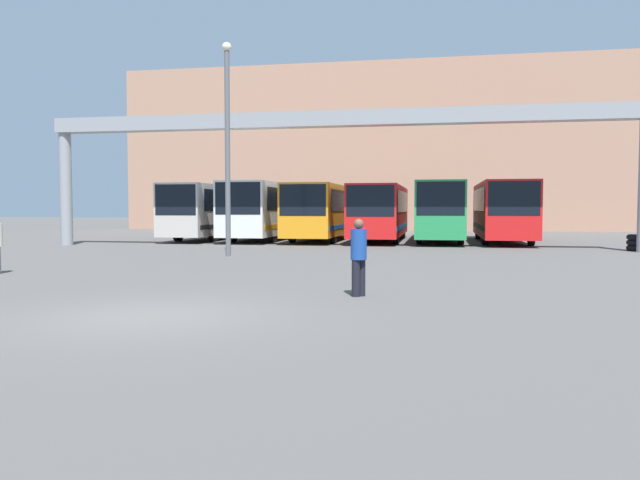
{
  "coord_description": "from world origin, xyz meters",
  "views": [
    {
      "loc": [
        4.97,
        -10.07,
        1.91
      ],
      "look_at": [
        -0.8,
        20.13,
        0.3
      ],
      "focal_mm": 35.0,
      "sensor_mm": 36.0,
      "label": 1
    }
  ],
  "objects_px": {
    "bus_slot_1": "(269,208)",
    "pedestrian_near_left": "(359,255)",
    "bus_slot_0": "(217,209)",
    "bus_slot_3": "(380,210)",
    "bus_slot_2": "(324,209)",
    "lamp_post": "(227,141)",
    "bus_slot_4": "(440,208)",
    "tire_stack": "(639,243)",
    "bus_slot_5": "(502,208)"
  },
  "relations": [
    {
      "from": "bus_slot_4",
      "to": "lamp_post",
      "type": "height_order",
      "value": "lamp_post"
    },
    {
      "from": "bus_slot_2",
      "to": "bus_slot_5",
      "type": "height_order",
      "value": "bus_slot_5"
    },
    {
      "from": "bus_slot_0",
      "to": "bus_slot_3",
      "type": "bearing_deg",
      "value": -4.42
    },
    {
      "from": "bus_slot_0",
      "to": "tire_stack",
      "type": "bearing_deg",
      "value": -17.18
    },
    {
      "from": "tire_stack",
      "to": "lamp_post",
      "type": "xyz_separation_m",
      "value": [
        -16.76,
        -6.34,
        4.13
      ]
    },
    {
      "from": "bus_slot_1",
      "to": "bus_slot_2",
      "type": "bearing_deg",
      "value": -2.8
    },
    {
      "from": "bus_slot_0",
      "to": "tire_stack",
      "type": "relative_size",
      "value": 11.84
    },
    {
      "from": "bus_slot_0",
      "to": "bus_slot_5",
      "type": "height_order",
      "value": "bus_slot_5"
    },
    {
      "from": "bus_slot_4",
      "to": "bus_slot_5",
      "type": "xyz_separation_m",
      "value": [
        3.36,
        -0.7,
        -0.0
      ]
    },
    {
      "from": "bus_slot_3",
      "to": "pedestrian_near_left",
      "type": "xyz_separation_m",
      "value": [
        1.61,
        -22.34,
        -0.9
      ]
    },
    {
      "from": "bus_slot_4",
      "to": "tire_stack",
      "type": "height_order",
      "value": "bus_slot_4"
    },
    {
      "from": "bus_slot_1",
      "to": "bus_slot_3",
      "type": "relative_size",
      "value": 1.1
    },
    {
      "from": "tire_stack",
      "to": "lamp_post",
      "type": "height_order",
      "value": "lamp_post"
    },
    {
      "from": "bus_slot_3",
      "to": "bus_slot_4",
      "type": "distance_m",
      "value": 3.43
    },
    {
      "from": "bus_slot_3",
      "to": "bus_slot_5",
      "type": "xyz_separation_m",
      "value": [
        6.72,
        -0.03,
        0.08
      ]
    },
    {
      "from": "bus_slot_2",
      "to": "bus_slot_1",
      "type": "bearing_deg",
      "value": 177.2
    },
    {
      "from": "bus_slot_1",
      "to": "bus_slot_4",
      "type": "relative_size",
      "value": 0.98
    },
    {
      "from": "bus_slot_3",
      "to": "pedestrian_near_left",
      "type": "relative_size",
      "value": 6.46
    },
    {
      "from": "bus_slot_1",
      "to": "bus_slot_4",
      "type": "bearing_deg",
      "value": 0.76
    },
    {
      "from": "bus_slot_3",
      "to": "bus_slot_4",
      "type": "relative_size",
      "value": 0.89
    },
    {
      "from": "bus_slot_1",
      "to": "tire_stack",
      "type": "distance_m",
      "value": 19.87
    },
    {
      "from": "bus_slot_1",
      "to": "bus_slot_5",
      "type": "bearing_deg",
      "value": -2.41
    },
    {
      "from": "bus_slot_2",
      "to": "tire_stack",
      "type": "bearing_deg",
      "value": -22.69
    },
    {
      "from": "pedestrian_near_left",
      "to": "lamp_post",
      "type": "height_order",
      "value": "lamp_post"
    },
    {
      "from": "tire_stack",
      "to": "bus_slot_1",
      "type": "bearing_deg",
      "value": 160.62
    },
    {
      "from": "bus_slot_1",
      "to": "bus_slot_3",
      "type": "distance_m",
      "value": 6.74
    },
    {
      "from": "tire_stack",
      "to": "bus_slot_0",
      "type": "bearing_deg",
      "value": 162.82
    },
    {
      "from": "pedestrian_near_left",
      "to": "bus_slot_2",
      "type": "bearing_deg",
      "value": -127.89
    },
    {
      "from": "bus_slot_1",
      "to": "pedestrian_near_left",
      "type": "bearing_deg",
      "value": -69.99
    },
    {
      "from": "bus_slot_4",
      "to": "bus_slot_5",
      "type": "relative_size",
      "value": 1.13
    },
    {
      "from": "bus_slot_5",
      "to": "lamp_post",
      "type": "bearing_deg",
      "value": -132.99
    },
    {
      "from": "bus_slot_0",
      "to": "lamp_post",
      "type": "bearing_deg",
      "value": -68.09
    },
    {
      "from": "bus_slot_2",
      "to": "bus_slot_3",
      "type": "xyz_separation_m",
      "value": [
        3.36,
        -0.37,
        -0.04
      ]
    },
    {
      "from": "lamp_post",
      "to": "bus_slot_3",
      "type": "bearing_deg",
      "value": 68.85
    },
    {
      "from": "pedestrian_near_left",
      "to": "bus_slot_3",
      "type": "bearing_deg",
      "value": -136.11
    },
    {
      "from": "lamp_post",
      "to": "bus_slot_0",
      "type": "bearing_deg",
      "value": 111.91
    },
    {
      "from": "bus_slot_4",
      "to": "tire_stack",
      "type": "bearing_deg",
      "value": -37.92
    },
    {
      "from": "bus_slot_1",
      "to": "bus_slot_2",
      "type": "height_order",
      "value": "bus_slot_1"
    },
    {
      "from": "bus_slot_3",
      "to": "pedestrian_near_left",
      "type": "height_order",
      "value": "bus_slot_3"
    },
    {
      "from": "bus_slot_3",
      "to": "tire_stack",
      "type": "height_order",
      "value": "bus_slot_3"
    },
    {
      "from": "bus_slot_2",
      "to": "bus_slot_4",
      "type": "relative_size",
      "value": 0.95
    },
    {
      "from": "bus_slot_0",
      "to": "bus_slot_5",
      "type": "xyz_separation_m",
      "value": [
        16.8,
        -0.81,
        0.02
      ]
    },
    {
      "from": "bus_slot_2",
      "to": "pedestrian_near_left",
      "type": "relative_size",
      "value": 6.91
    },
    {
      "from": "bus_slot_0",
      "to": "bus_slot_1",
      "type": "height_order",
      "value": "bus_slot_1"
    },
    {
      "from": "bus_slot_5",
      "to": "pedestrian_near_left",
      "type": "distance_m",
      "value": 22.91
    },
    {
      "from": "bus_slot_3",
      "to": "lamp_post",
      "type": "relative_size",
      "value": 1.3
    },
    {
      "from": "bus_slot_0",
      "to": "bus_slot_5",
      "type": "relative_size",
      "value": 1.15
    },
    {
      "from": "bus_slot_2",
      "to": "tire_stack",
      "type": "height_order",
      "value": "bus_slot_2"
    },
    {
      "from": "bus_slot_1",
      "to": "bus_slot_3",
      "type": "bearing_deg",
      "value": -4.55
    },
    {
      "from": "bus_slot_2",
      "to": "lamp_post",
      "type": "bearing_deg",
      "value": -96.4
    }
  ]
}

